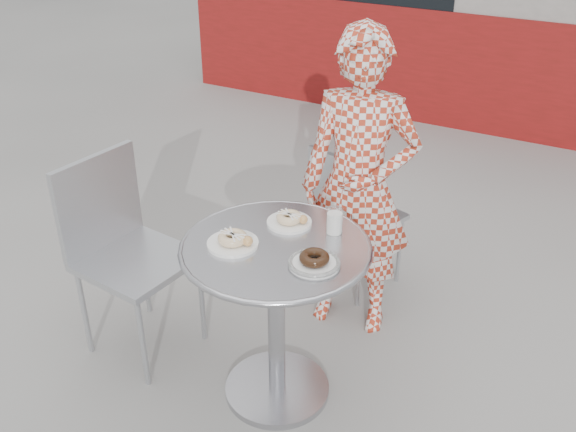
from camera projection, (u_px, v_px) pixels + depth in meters
The scene contains 9 objects.
ground at pixel (282, 394), 2.89m from camera, with size 60.00×60.00×0.00m, color #9F9C97.
bistro_table at pixel (276, 284), 2.62m from camera, with size 0.77×0.77×0.78m.
chair_far at pixel (355, 243), 3.54m from camera, with size 0.50×0.50×0.83m.
chair_left at pixel (140, 295), 3.05m from camera, with size 0.51×0.50×0.96m.
seated_person at pixel (358, 187), 3.01m from camera, with size 0.55×0.36×1.52m, color #A92E1A.
plate_far at pixel (290, 220), 2.67m from camera, with size 0.19×0.19×0.05m.
plate_near at pixel (234, 241), 2.52m from camera, with size 0.20×0.20×0.05m.
plate_checker at pixel (314, 261), 2.40m from camera, with size 0.20×0.20×0.05m.
milk_cup at pixel (335, 222), 2.59m from camera, with size 0.07×0.07×0.11m.
Camera 1 is at (1.06, -1.85, 2.11)m, focal length 40.00 mm.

